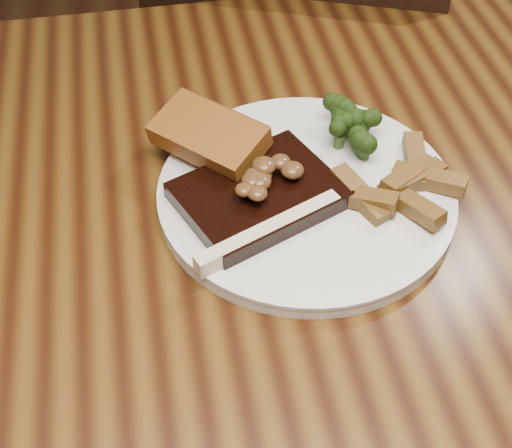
{
  "coord_description": "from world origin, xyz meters",
  "views": [
    {
      "loc": [
        -0.09,
        -0.45,
        1.26
      ],
      "look_at": [
        -0.01,
        -0.01,
        0.78
      ],
      "focal_mm": 50.0,
      "sensor_mm": 36.0,
      "label": 1
    }
  ],
  "objects_px": {
    "plate": "(306,195)",
    "steak": "(259,196)",
    "dining_table": "(263,299)",
    "garlic_bread": "(210,151)",
    "chair_far": "(297,80)",
    "potato_wedges": "(389,177)"
  },
  "relations": [
    {
      "from": "chair_far",
      "to": "potato_wedges",
      "type": "xyz_separation_m",
      "value": [
        -0.04,
        -0.53,
        0.26
      ]
    },
    {
      "from": "dining_table",
      "to": "chair_far",
      "type": "distance_m",
      "value": 0.61
    },
    {
      "from": "chair_far",
      "to": "potato_wedges",
      "type": "distance_m",
      "value": 0.59
    },
    {
      "from": "chair_far",
      "to": "garlic_bread",
      "type": "bearing_deg",
      "value": 87.85
    },
    {
      "from": "chair_far",
      "to": "steak",
      "type": "height_order",
      "value": "chair_far"
    },
    {
      "from": "plate",
      "to": "steak",
      "type": "distance_m",
      "value": 0.05
    },
    {
      "from": "dining_table",
      "to": "garlic_bread",
      "type": "height_order",
      "value": "garlic_bread"
    },
    {
      "from": "steak",
      "to": "potato_wedges",
      "type": "distance_m",
      "value": 0.13
    },
    {
      "from": "plate",
      "to": "chair_far",
      "type": "bearing_deg",
      "value": 77.23
    },
    {
      "from": "chair_far",
      "to": "garlic_bread",
      "type": "xyz_separation_m",
      "value": [
        -0.21,
        -0.46,
        0.26
      ]
    },
    {
      "from": "plate",
      "to": "steak",
      "type": "height_order",
      "value": "steak"
    },
    {
      "from": "dining_table",
      "to": "steak",
      "type": "height_order",
      "value": "steak"
    },
    {
      "from": "garlic_bread",
      "to": "potato_wedges",
      "type": "bearing_deg",
      "value": 22.98
    },
    {
      "from": "steak",
      "to": "dining_table",
      "type": "bearing_deg",
      "value": -115.61
    },
    {
      "from": "plate",
      "to": "potato_wedges",
      "type": "xyz_separation_m",
      "value": [
        0.08,
        -0.01,
        0.02
      ]
    },
    {
      "from": "garlic_bread",
      "to": "potato_wedges",
      "type": "xyz_separation_m",
      "value": [
        0.17,
        -0.07,
        -0.0
      ]
    },
    {
      "from": "chair_far",
      "to": "potato_wedges",
      "type": "relative_size",
      "value": 9.95
    },
    {
      "from": "chair_far",
      "to": "plate",
      "type": "relative_size",
      "value": 3.15
    },
    {
      "from": "garlic_bread",
      "to": "steak",
      "type": "bearing_deg",
      "value": -16.92
    },
    {
      "from": "dining_table",
      "to": "steak",
      "type": "xyz_separation_m",
      "value": [
        0.0,
        0.04,
        0.12
      ]
    },
    {
      "from": "potato_wedges",
      "to": "dining_table",
      "type": "bearing_deg",
      "value": -163.61
    },
    {
      "from": "dining_table",
      "to": "plate",
      "type": "height_order",
      "value": "plate"
    }
  ]
}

